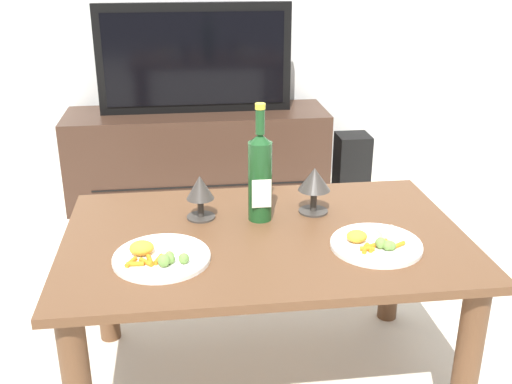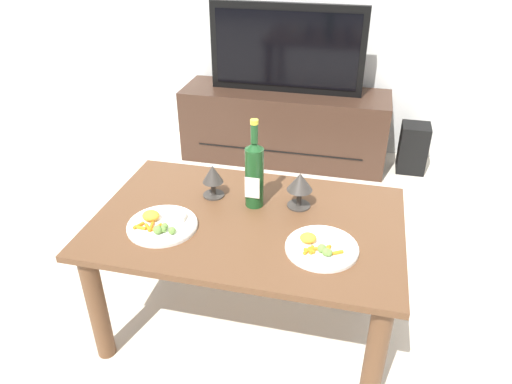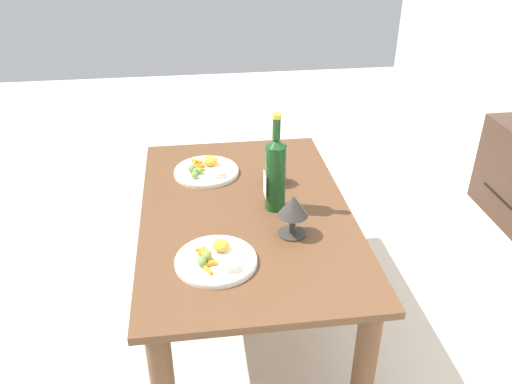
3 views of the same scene
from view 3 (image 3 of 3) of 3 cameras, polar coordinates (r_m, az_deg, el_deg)
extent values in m
plane|color=beige|center=(2.16, -0.99, -13.60)|extent=(6.40, 6.40, 0.00)
cube|color=brown|center=(1.85, -1.13, -2.24)|extent=(1.13, 0.73, 0.02)
cylinder|color=brown|center=(2.40, -9.54, -1.54)|extent=(0.07, 0.07, 0.49)
cylinder|color=brown|center=(2.45, 4.54, -0.59)|extent=(0.07, 0.07, 0.49)
cylinder|color=brown|center=(1.69, 11.67, -18.08)|extent=(0.07, 0.07, 0.49)
cylinder|color=#19471E|center=(1.79, 2.11, 1.60)|extent=(0.07, 0.07, 0.24)
cone|color=#19471E|center=(1.73, 2.19, 5.44)|extent=(0.07, 0.07, 0.03)
cylinder|color=#19471E|center=(1.72, 2.22, 6.92)|extent=(0.03, 0.03, 0.07)
cylinder|color=yellow|center=(1.70, 2.25, 8.29)|extent=(0.03, 0.03, 0.02)
cube|color=silver|center=(1.80, 0.95, 0.86)|extent=(0.06, 0.00, 0.09)
cylinder|color=#38332D|center=(2.00, 2.06, 1.06)|extent=(0.09, 0.09, 0.01)
cylinder|color=#38332D|center=(1.99, 2.08, 1.86)|extent=(0.02, 0.02, 0.06)
cone|color=#38332D|center=(1.96, 2.11, 3.52)|extent=(0.08, 0.08, 0.07)
cylinder|color=#38332D|center=(1.72, 3.94, -4.50)|extent=(0.09, 0.09, 0.01)
cylinder|color=#38332D|center=(1.70, 3.98, -3.48)|extent=(0.02, 0.02, 0.07)
cone|color=#38332D|center=(1.66, 4.06, -1.50)|extent=(0.10, 0.10, 0.07)
cylinder|color=white|center=(2.08, -5.40, 2.18)|extent=(0.25, 0.25, 0.01)
torus|color=white|center=(2.08, -5.41, 2.37)|extent=(0.25, 0.25, 0.01)
ellipsoid|color=orange|center=(2.11, -4.98, 3.42)|extent=(0.06, 0.06, 0.04)
cube|color=beige|center=(2.03, -4.10, 2.07)|extent=(0.06, 0.05, 0.02)
cylinder|color=orange|center=(2.08, -6.19, 2.51)|extent=(0.03, 0.05, 0.01)
cylinder|color=orange|center=(2.10, -6.19, 2.79)|extent=(0.02, 0.05, 0.01)
cylinder|color=orange|center=(2.14, -6.42, 3.35)|extent=(0.03, 0.04, 0.01)
cylinder|color=orange|center=(2.11, -6.52, 2.87)|extent=(0.04, 0.04, 0.01)
cylinder|color=orange|center=(2.13, -6.70, 3.19)|extent=(0.04, 0.01, 0.01)
sphere|color=olive|center=(2.05, -6.58, 2.26)|extent=(0.02, 0.02, 0.02)
sphere|color=olive|center=(2.06, -6.96, 2.52)|extent=(0.03, 0.03, 0.03)
sphere|color=olive|center=(2.02, -6.65, 1.83)|extent=(0.03, 0.03, 0.03)
sphere|color=olive|center=(2.05, -6.09, 2.31)|extent=(0.02, 0.02, 0.02)
cylinder|color=white|center=(1.59, -4.35, -7.50)|extent=(0.25, 0.25, 0.01)
torus|color=white|center=(1.59, -4.37, -7.27)|extent=(0.25, 0.25, 0.01)
ellipsoid|color=orange|center=(1.62, -3.84, -5.78)|extent=(0.06, 0.05, 0.03)
cube|color=beige|center=(1.55, -2.65, -7.89)|extent=(0.06, 0.05, 0.02)
cylinder|color=orange|center=(1.54, -5.23, -8.44)|extent=(0.04, 0.03, 0.01)
cylinder|color=orange|center=(1.56, -5.01, -7.78)|extent=(0.02, 0.04, 0.01)
cylinder|color=orange|center=(1.57, -4.85, -7.59)|extent=(0.03, 0.04, 0.01)
cylinder|color=orange|center=(1.59, -5.10, -7.00)|extent=(0.04, 0.02, 0.01)
cylinder|color=orange|center=(1.61, -5.82, -6.45)|extent=(0.04, 0.02, 0.01)
cylinder|color=orange|center=(1.62, -5.90, -6.31)|extent=(0.03, 0.04, 0.01)
cylinder|color=orange|center=(1.61, -5.61, -6.58)|extent=(0.01, 0.04, 0.01)
sphere|color=olive|center=(1.57, -5.89, -7.42)|extent=(0.03, 0.03, 0.03)
sphere|color=olive|center=(1.58, -5.42, -7.01)|extent=(0.03, 0.03, 0.03)
sphere|color=olive|center=(1.56, -5.88, -7.65)|extent=(0.03, 0.03, 0.03)
camera|label=1|loc=(2.24, -46.97, 15.41)|focal=42.28mm
camera|label=2|loc=(1.72, -58.30, 17.49)|focal=33.44mm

